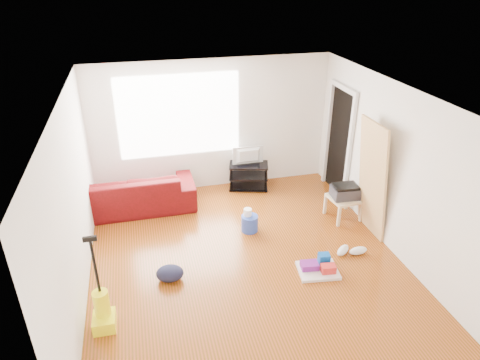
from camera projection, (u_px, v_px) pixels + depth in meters
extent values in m
cube|color=#603A07|center=(245.00, 260.00, 6.41)|extent=(4.50, 5.00, 0.01)
cube|color=white|center=(247.00, 97.00, 5.28)|extent=(4.50, 5.00, 0.01)
cube|color=white|center=(212.00, 126.00, 8.01)|extent=(4.50, 0.01, 2.50)
cube|color=white|center=(320.00, 317.00, 3.69)|extent=(4.50, 0.01, 2.50)
cube|color=white|center=(73.00, 206.00, 5.36)|extent=(0.01, 5.00, 2.50)
cube|color=white|center=(393.00, 169.00, 6.33)|extent=(0.01, 5.00, 2.50)
cube|color=white|center=(179.00, 116.00, 7.75)|extent=(2.20, 0.01, 1.50)
cube|color=silver|center=(349.00, 152.00, 7.52)|extent=(0.06, 0.08, 2.00)
cube|color=silver|center=(328.00, 135.00, 8.30)|extent=(0.06, 0.08, 2.00)
cube|color=silver|center=(344.00, 88.00, 7.44)|extent=(0.06, 0.98, 0.08)
cube|color=black|center=(340.00, 143.00, 7.92)|extent=(0.01, 0.86, 1.98)
imported|color=#350807|center=(131.00, 209.00, 7.75)|extent=(2.31, 0.90, 0.67)
cube|color=black|center=(248.00, 186.00, 8.46)|extent=(0.83, 0.61, 0.03)
cube|color=black|center=(249.00, 176.00, 8.35)|extent=(0.83, 0.61, 0.03)
cube|color=black|center=(249.00, 165.00, 8.25)|extent=(0.83, 0.61, 0.03)
cylinder|color=black|center=(231.00, 180.00, 8.21)|extent=(0.03, 0.03, 0.51)
cylinder|color=black|center=(232.00, 172.00, 8.53)|extent=(0.03, 0.03, 0.51)
cylinder|color=black|center=(266.00, 181.00, 8.19)|extent=(0.03, 0.03, 0.51)
cylinder|color=black|center=(266.00, 172.00, 8.51)|extent=(0.03, 0.03, 0.51)
imported|color=black|center=(249.00, 156.00, 8.16)|extent=(0.60, 0.08, 0.35)
cube|color=tan|center=(344.00, 198.00, 7.32)|extent=(0.54, 0.54, 0.04)
cube|color=tan|center=(339.00, 217.00, 7.16)|extent=(0.04, 0.04, 0.36)
cube|color=tan|center=(325.00, 204.00, 7.53)|extent=(0.04, 0.04, 0.36)
cube|color=tan|center=(361.00, 212.00, 7.29)|extent=(0.04, 0.04, 0.36)
cube|color=tan|center=(347.00, 200.00, 7.67)|extent=(0.04, 0.04, 0.36)
cube|color=#2D2D35|center=(345.00, 192.00, 7.27)|extent=(0.46, 0.37, 0.19)
cube|color=black|center=(346.00, 186.00, 7.22)|extent=(0.42, 0.32, 0.04)
cylinder|color=#2645B7|center=(250.00, 230.00, 7.12)|extent=(0.34, 0.34, 0.28)
cylinder|color=white|center=(248.00, 219.00, 7.05)|extent=(0.13, 0.13, 0.12)
cube|color=silver|center=(318.00, 270.00, 6.16)|extent=(0.62, 0.52, 0.05)
cube|color=red|center=(328.00, 269.00, 6.07)|extent=(0.22, 0.16, 0.11)
cube|color=#6D1A7F|center=(309.00, 265.00, 6.15)|extent=(0.27, 0.21, 0.09)
cube|color=#0B49A8|center=(324.00, 259.00, 6.24)|extent=(0.17, 0.15, 0.16)
ellipsoid|color=black|center=(170.00, 279.00, 6.02)|extent=(0.43, 0.37, 0.21)
ellipsoid|color=silver|center=(343.00, 250.00, 6.52)|extent=(0.31, 0.29, 0.12)
ellipsoid|color=silver|center=(358.00, 251.00, 6.51)|extent=(0.31, 0.15, 0.12)
cube|color=#FFF710|center=(105.00, 322.00, 5.19)|extent=(0.27, 0.31, 0.17)
cylinder|color=#FFF710|center=(102.00, 303.00, 5.12)|extent=(0.19, 0.19, 0.33)
cylinder|color=black|center=(95.00, 267.00, 4.91)|extent=(0.03, 0.03, 0.71)
cube|color=black|center=(90.00, 239.00, 4.73)|extent=(0.15, 0.04, 0.06)
cube|color=tan|center=(364.00, 230.00, 7.12)|extent=(0.24, 0.76, 1.90)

